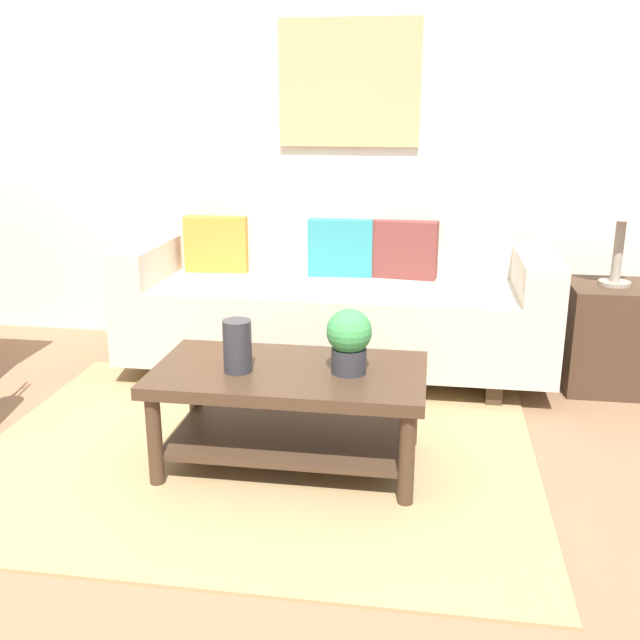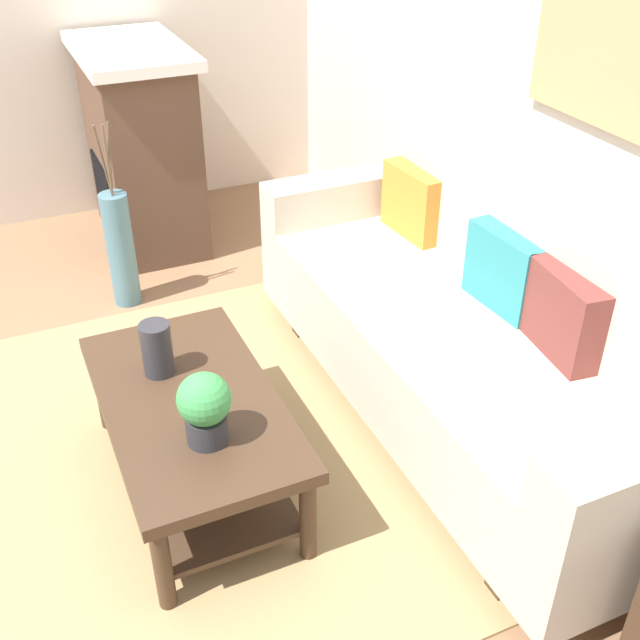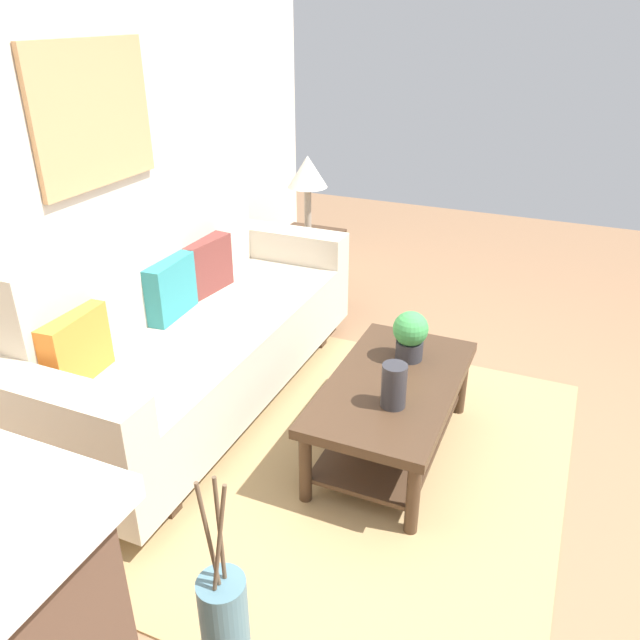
{
  "view_description": "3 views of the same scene",
  "coord_description": "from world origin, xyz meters",
  "px_view_note": "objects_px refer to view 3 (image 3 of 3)",
  "views": [
    {
      "loc": [
        0.71,
        -2.28,
        1.46
      ],
      "look_at": [
        0.23,
        0.84,
        0.51
      ],
      "focal_mm": 40.62,
      "sensor_mm": 36.0,
      "label": 1
    },
    {
      "loc": [
        2.34,
        -0.05,
        2.16
      ],
      "look_at": [
        -0.05,
        1.02,
        0.47
      ],
      "focal_mm": 43.19,
      "sensor_mm": 36.0,
      "label": 2
    },
    {
      "loc": [
        -2.34,
        -0.28,
        2.05
      ],
      "look_at": [
        0.19,
        0.81,
        0.67
      ],
      "focal_mm": 35.17,
      "sensor_mm": 36.0,
      "label": 3
    }
  ],
  "objects_px": {
    "throw_pillow_teal": "(170,288)",
    "framed_painting": "(94,115)",
    "throw_pillow_orange": "(75,347)",
    "table_lamp": "(308,175)",
    "tabletop_vase": "(394,386)",
    "potted_plant_tabletop": "(410,334)",
    "couch": "(193,333)",
    "side_table": "(308,269)",
    "coffee_table": "(392,401)",
    "throw_pillow_maroon": "(206,266)"
  },
  "relations": [
    {
      "from": "throw_pillow_teal",
      "to": "framed_painting",
      "type": "xyz_separation_m",
      "value": [
        -0.0,
        0.34,
        0.89
      ]
    },
    {
      "from": "throw_pillow_orange",
      "to": "table_lamp",
      "type": "xyz_separation_m",
      "value": [
        2.17,
        -0.17,
        0.31
      ]
    },
    {
      "from": "tabletop_vase",
      "to": "table_lamp",
      "type": "relative_size",
      "value": 0.37
    },
    {
      "from": "throw_pillow_orange",
      "to": "throw_pillow_teal",
      "type": "relative_size",
      "value": 1.0
    },
    {
      "from": "throw_pillow_teal",
      "to": "potted_plant_tabletop",
      "type": "bearing_deg",
      "value": -81.18
    },
    {
      "from": "couch",
      "to": "potted_plant_tabletop",
      "type": "relative_size",
      "value": 8.76
    },
    {
      "from": "side_table",
      "to": "table_lamp",
      "type": "bearing_deg",
      "value": 0.0
    },
    {
      "from": "potted_plant_tabletop",
      "to": "coffee_table",
      "type": "bearing_deg",
      "value": 178.94
    },
    {
      "from": "throw_pillow_maroon",
      "to": "side_table",
      "type": "distance_m",
      "value": 1.17
    },
    {
      "from": "table_lamp",
      "to": "framed_painting",
      "type": "height_order",
      "value": "framed_painting"
    },
    {
      "from": "throw_pillow_orange",
      "to": "throw_pillow_teal",
      "type": "xyz_separation_m",
      "value": [
        0.72,
        0.0,
        0.0
      ]
    },
    {
      "from": "coffee_table",
      "to": "throw_pillow_teal",
      "type": "bearing_deg",
      "value": 88.24
    },
    {
      "from": "throw_pillow_orange",
      "to": "framed_painting",
      "type": "xyz_separation_m",
      "value": [
        0.72,
        0.34,
        0.89
      ]
    },
    {
      "from": "couch",
      "to": "coffee_table",
      "type": "distance_m",
      "value": 1.18
    },
    {
      "from": "throw_pillow_orange",
      "to": "coffee_table",
      "type": "height_order",
      "value": "throw_pillow_orange"
    },
    {
      "from": "throw_pillow_orange",
      "to": "potted_plant_tabletop",
      "type": "bearing_deg",
      "value": -54.7
    },
    {
      "from": "potted_plant_tabletop",
      "to": "table_lamp",
      "type": "xyz_separation_m",
      "value": [
        1.25,
        1.13,
        0.42
      ]
    },
    {
      "from": "couch",
      "to": "throw_pillow_teal",
      "type": "xyz_separation_m",
      "value": [
        0.0,
        0.13,
        0.25
      ]
    },
    {
      "from": "throw_pillow_orange",
      "to": "coffee_table",
      "type": "relative_size",
      "value": 0.33
    },
    {
      "from": "couch",
      "to": "throw_pillow_maroon",
      "type": "relative_size",
      "value": 6.38
    },
    {
      "from": "table_lamp",
      "to": "tabletop_vase",
      "type": "bearing_deg",
      "value": -144.98
    },
    {
      "from": "table_lamp",
      "to": "coffee_table",
      "type": "bearing_deg",
      "value": -142.92
    },
    {
      "from": "throw_pillow_maroon",
      "to": "potted_plant_tabletop",
      "type": "distance_m",
      "value": 1.32
    },
    {
      "from": "potted_plant_tabletop",
      "to": "table_lamp",
      "type": "relative_size",
      "value": 0.46
    },
    {
      "from": "tabletop_vase",
      "to": "throw_pillow_maroon",
      "type": "bearing_deg",
      "value": 66.2
    },
    {
      "from": "couch",
      "to": "throw_pillow_maroon",
      "type": "height_order",
      "value": "couch"
    },
    {
      "from": "couch",
      "to": "table_lamp",
      "type": "xyz_separation_m",
      "value": [
        1.45,
        -0.05,
        0.56
      ]
    },
    {
      "from": "coffee_table",
      "to": "framed_painting",
      "type": "relative_size",
      "value": 1.34
    },
    {
      "from": "throw_pillow_maroon",
      "to": "framed_painting",
      "type": "relative_size",
      "value": 0.44
    },
    {
      "from": "throw_pillow_orange",
      "to": "tabletop_vase",
      "type": "distance_m",
      "value": 1.45
    },
    {
      "from": "throw_pillow_orange",
      "to": "throw_pillow_teal",
      "type": "distance_m",
      "value": 0.72
    },
    {
      "from": "throw_pillow_teal",
      "to": "table_lamp",
      "type": "xyz_separation_m",
      "value": [
        1.45,
        -0.17,
        0.31
      ]
    },
    {
      "from": "tabletop_vase",
      "to": "side_table",
      "type": "distance_m",
      "value": 2.07
    },
    {
      "from": "couch",
      "to": "table_lamp",
      "type": "height_order",
      "value": "table_lamp"
    },
    {
      "from": "throw_pillow_maroon",
      "to": "tabletop_vase",
      "type": "height_order",
      "value": "throw_pillow_maroon"
    },
    {
      "from": "coffee_table",
      "to": "framed_painting",
      "type": "distance_m",
      "value": 2.06
    },
    {
      "from": "framed_painting",
      "to": "throw_pillow_maroon",
      "type": "bearing_deg",
      "value": -43.43
    },
    {
      "from": "throw_pillow_maroon",
      "to": "coffee_table",
      "type": "bearing_deg",
      "value": -107.12
    },
    {
      "from": "throw_pillow_maroon",
      "to": "side_table",
      "type": "relative_size",
      "value": 0.64
    },
    {
      "from": "potted_plant_tabletop",
      "to": "table_lamp",
      "type": "distance_m",
      "value": 1.73
    },
    {
      "from": "throw_pillow_teal",
      "to": "table_lamp",
      "type": "bearing_deg",
      "value": -6.87
    },
    {
      "from": "couch",
      "to": "potted_plant_tabletop",
      "type": "height_order",
      "value": "couch"
    },
    {
      "from": "couch",
      "to": "table_lamp",
      "type": "relative_size",
      "value": 4.03
    },
    {
      "from": "couch",
      "to": "framed_painting",
      "type": "relative_size",
      "value": 2.81
    },
    {
      "from": "throw_pillow_teal",
      "to": "potted_plant_tabletop",
      "type": "xyz_separation_m",
      "value": [
        0.2,
        -1.3,
        -0.11
      ]
    },
    {
      "from": "couch",
      "to": "side_table",
      "type": "distance_m",
      "value": 1.46
    },
    {
      "from": "throw_pillow_orange",
      "to": "table_lamp",
      "type": "height_order",
      "value": "table_lamp"
    },
    {
      "from": "potted_plant_tabletop",
      "to": "framed_painting",
      "type": "xyz_separation_m",
      "value": [
        -0.2,
        1.64,
        1.0
      ]
    },
    {
      "from": "framed_painting",
      "to": "table_lamp",
      "type": "bearing_deg",
      "value": -19.6
    },
    {
      "from": "table_lamp",
      "to": "couch",
      "type": "bearing_deg",
      "value": 178.05
    }
  ]
}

